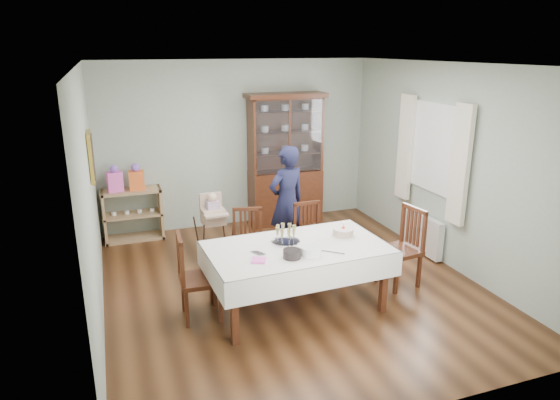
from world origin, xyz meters
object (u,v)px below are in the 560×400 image
chair_far_right (311,249)px  birthday_cake (343,233)px  china_cabinet (285,158)px  woman (287,202)px  high_chair (214,232)px  champagne_tray (286,237)px  sideboard (133,215)px  chair_far_left (248,258)px  chair_end_right (399,262)px  chair_end_left (199,293)px  gift_bag_pink (115,180)px  gift_bag_orange (136,178)px  dining_table (297,277)px

chair_far_right → birthday_cake: 1.02m
china_cabinet → woman: size_ratio=1.36×
high_chair → champagne_tray: champagne_tray is taller
china_cabinet → sideboard: bearing=179.5°
chair_far_left → chair_end_right: size_ratio=0.90×
sideboard → china_cabinet: bearing=-0.5°
woman → high_chair: woman is taller
chair_end_left → chair_far_left: bearing=-41.5°
high_chair → gift_bag_pink: (-1.25, 1.06, 0.61)m
birthday_cake → chair_end_right: bearing=2.3°
chair_end_left → champagne_tray: bearing=-88.1°
high_chair → birthday_cake: size_ratio=3.43×
china_cabinet → chair_end_right: china_cabinet is taller
chair_end_left → gift_bag_orange: bearing=11.9°
china_cabinet → woman: (-0.48, -1.36, -0.32)m
champagne_tray → dining_table: bearing=-61.6°
chair_far_left → chair_end_left: bearing=-120.0°
china_cabinet → champagne_tray: (-0.98, -2.68, -0.30)m
woman → gift_bag_orange: (-1.93, 1.36, 0.18)m
dining_table → chair_end_left: size_ratio=2.08×
chair_far_right → champagne_tray: bearing=-130.2°
high_chair → champagne_tray: bearing=-75.4°
dining_table → china_cabinet: china_cabinet is taller
chair_end_left → gift_bag_orange: size_ratio=2.39×
dining_table → high_chair: (-0.57, 1.77, -0.01)m
chair_far_left → high_chair: size_ratio=0.94×
dining_table → champagne_tray: size_ratio=6.22×
gift_bag_orange → gift_bag_pink: bearing=180.0°
china_cabinet → sideboard: 2.60m
chair_end_left → chair_end_right: chair_end_right is taller
dining_table → china_cabinet: 3.06m
sideboard → chair_end_right: size_ratio=0.90×
high_chair → gift_bag_pink: size_ratio=2.32×
sideboard → champagne_tray: bearing=-60.6°
gift_bag_pink → woman: bearing=-31.2°
chair_far_left → birthday_cake: bearing=-29.6°
high_chair → gift_bag_orange: size_ratio=2.30×
chair_end_left → chair_end_right: (2.52, -0.04, 0.00)m
chair_end_left → woman: (1.51, 1.31, 0.51)m
dining_table → gift_bag_orange: bearing=118.0°
chair_end_right → birthday_cake: (-0.82, -0.03, 0.51)m
chair_end_left → gift_bag_pink: size_ratio=2.41×
chair_far_right → birthday_cake: size_ratio=3.21×
sideboard → high_chair: high_chair is taller
chair_end_right → sideboard: bearing=-140.4°
dining_table → chair_far_right: (0.58, 0.96, -0.12)m
chair_far_left → birthday_cake: (0.91, -0.88, 0.54)m
champagne_tray → gift_bag_orange: bearing=118.0°
sideboard → gift_bag_pink: (-0.22, -0.02, 0.58)m
champagne_tray → gift_bag_pink: 3.20m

